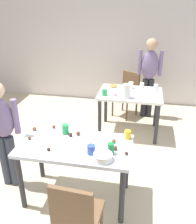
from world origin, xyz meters
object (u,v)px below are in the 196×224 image
object	(u,v)px
person_girl_near	(3,128)
chair_near_table	(76,214)
pitcher_far	(126,91)
soda_can	(111,149)
mixing_bowl	(103,157)
dining_table_far	(130,99)
chair_far_table	(128,91)
person_adult_far	(149,72)
dining_table_near	(75,153)

from	to	relation	value
person_girl_near	chair_near_table	bearing A→B (deg)	-35.50
pitcher_far	soda_can	bearing A→B (deg)	-90.69
person_girl_near	mixing_bowl	xyz separation A→B (m)	(1.25, -0.30, -0.03)
dining_table_far	chair_far_table	bearing A→B (deg)	97.58
person_adult_far	dining_table_near	bearing A→B (deg)	-107.56
soda_can	chair_far_table	bearing A→B (deg)	90.63
dining_table_far	pitcher_far	xyz separation A→B (m)	(-0.05, -0.25, 0.23)
chair_near_table	person_girl_near	world-z (taller)	person_girl_near
dining_table_near	person_girl_near	distance (m)	0.92
chair_far_table	mixing_bowl	distance (m)	2.67
person_girl_near	pitcher_far	size ratio (longest dim) A/B	6.08
chair_near_table	soda_can	distance (m)	0.72
chair_far_table	person_girl_near	world-z (taller)	person_girl_near
dining_table_near	chair_near_table	xyz separation A→B (m)	(0.20, -0.71, -0.15)
dining_table_far	chair_far_table	size ratio (longest dim) A/B	1.21
person_girl_near	pitcher_far	xyz separation A→B (m)	(1.33, 1.39, 0.04)
dining_table_far	mixing_bowl	xyz separation A→B (m)	(-0.13, -1.93, 0.15)
person_girl_near	dining_table_near	bearing A→B (deg)	-4.75
person_adult_far	mixing_bowl	bearing A→B (deg)	-98.99
chair_near_table	chair_far_table	size ratio (longest dim) A/B	1.00
mixing_bowl	soda_can	bearing A→B (deg)	64.29
chair_near_table	soda_can	xyz separation A→B (m)	(0.21, 0.62, 0.31)
dining_table_far	person_adult_far	size ratio (longest dim) A/B	0.69
chair_far_table	pitcher_far	bearing A→B (deg)	-87.25
dining_table_near	person_girl_near	size ratio (longest dim) A/B	0.90
dining_table_near	mixing_bowl	xyz separation A→B (m)	(0.35, -0.22, 0.15)
chair_far_table	person_adult_far	xyz separation A→B (m)	(0.39, -0.00, 0.42)
chair_near_table	chair_far_table	world-z (taller)	same
person_adult_far	soda_can	bearing A→B (deg)	-98.09
dining_table_far	dining_table_near	bearing A→B (deg)	-105.58
person_adult_far	mixing_bowl	size ratio (longest dim) A/B	8.00
dining_table_far	person_girl_near	bearing A→B (deg)	-130.13
dining_table_far	chair_far_table	world-z (taller)	chair_far_table
soda_can	person_adult_far	bearing A→B (deg)	81.91
soda_can	dining_table_far	bearing A→B (deg)	87.85
dining_table_near	dining_table_far	world-z (taller)	same
chair_far_table	person_adult_far	distance (m)	0.57
dining_table_near	pitcher_far	world-z (taller)	pitcher_far
dining_table_near	chair_far_table	size ratio (longest dim) A/B	1.43
chair_near_table	soda_can	world-z (taller)	soda_can
chair_near_table	person_adult_far	size ratio (longest dim) A/B	0.57
person_adult_far	soda_can	xyz separation A→B (m)	(-0.36, -2.52, -0.11)
chair_far_table	soda_can	world-z (taller)	soda_can
dining_table_far	chair_near_table	bearing A→B (deg)	-96.57
dining_table_near	chair_near_table	bearing A→B (deg)	-74.38
dining_table_far	pitcher_far	distance (m)	0.34
dining_table_near	person_girl_near	world-z (taller)	person_girl_near
dining_table_far	person_girl_near	world-z (taller)	person_girl_near
person_girl_near	mixing_bowl	distance (m)	1.29
dining_table_far	mixing_bowl	size ratio (longest dim) A/B	5.49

